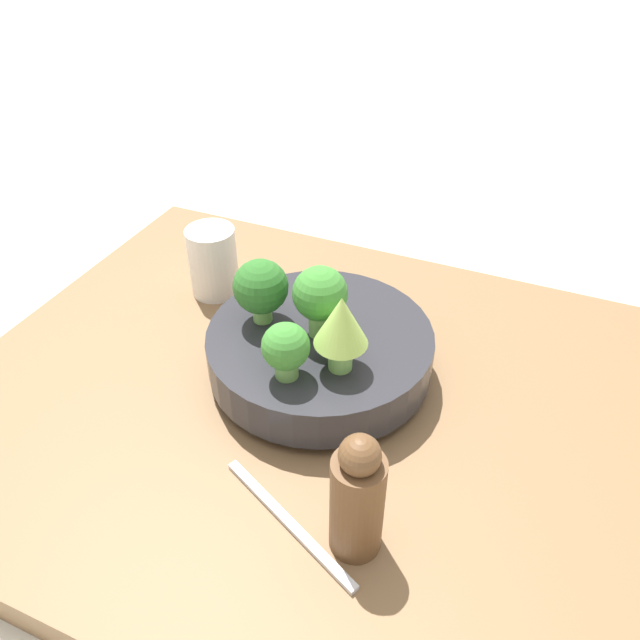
{
  "coord_description": "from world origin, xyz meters",
  "views": [
    {
      "loc": [
        0.21,
        -0.51,
        0.59
      ],
      "look_at": [
        -0.02,
        0.04,
        0.13
      ],
      "focal_mm": 35.0,
      "sensor_mm": 36.0,
      "label": 1
    }
  ],
  "objects_px": {
    "bowl": "(320,350)",
    "pepper_mill": "(357,498)",
    "cup": "(213,261)",
    "fork": "(288,522)"
  },
  "relations": [
    {
      "from": "bowl",
      "to": "fork",
      "type": "height_order",
      "value": "bowl"
    },
    {
      "from": "bowl",
      "to": "fork",
      "type": "relative_size",
      "value": 1.56
    },
    {
      "from": "cup",
      "to": "pepper_mill",
      "type": "xyz_separation_m",
      "value": [
        0.34,
        -0.32,
        0.02
      ]
    },
    {
      "from": "bowl",
      "to": "fork",
      "type": "bearing_deg",
      "value": -75.03
    },
    {
      "from": "pepper_mill",
      "to": "fork",
      "type": "xyz_separation_m",
      "value": [
        -0.07,
        -0.01,
        -0.07
      ]
    },
    {
      "from": "cup",
      "to": "fork",
      "type": "relative_size",
      "value": 0.58
    },
    {
      "from": "bowl",
      "to": "pepper_mill",
      "type": "bearing_deg",
      "value": -58.91
    },
    {
      "from": "bowl",
      "to": "cup",
      "type": "distance_m",
      "value": 0.24
    },
    {
      "from": "cup",
      "to": "pepper_mill",
      "type": "distance_m",
      "value": 0.47
    },
    {
      "from": "bowl",
      "to": "pepper_mill",
      "type": "xyz_separation_m",
      "value": [
        0.13,
        -0.21,
        0.03
      ]
    }
  ]
}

